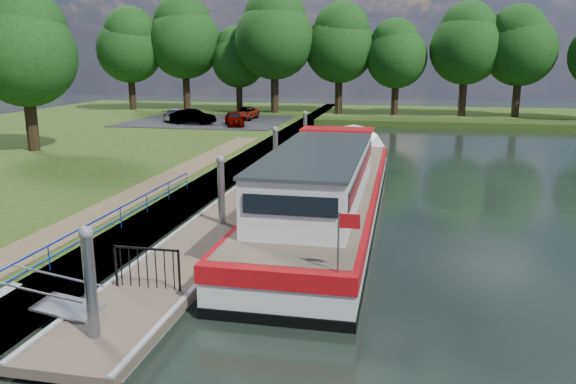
% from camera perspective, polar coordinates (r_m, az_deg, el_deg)
% --- Properties ---
extents(ground, '(160.00, 160.00, 0.00)m').
position_cam_1_polar(ground, '(14.06, -17.84, -14.28)').
color(ground, black).
rests_on(ground, ground).
extents(bank_edge, '(1.10, 90.00, 0.78)m').
position_cam_1_polar(bank_edge, '(27.92, -7.52, 0.92)').
color(bank_edge, '#473D2D').
rests_on(bank_edge, ground).
extents(far_bank, '(60.00, 18.00, 0.60)m').
position_cam_1_polar(far_bank, '(63.27, 16.71, 7.37)').
color(far_bank, '#294112').
rests_on(far_bank, ground).
extents(footpath, '(1.60, 40.00, 0.05)m').
position_cam_1_polar(footpath, '(22.36, -17.91, -1.69)').
color(footpath, brown).
rests_on(footpath, riverbank).
extents(carpark, '(14.00, 12.00, 0.06)m').
position_cam_1_polar(carpark, '(52.06, -8.13, 7.17)').
color(carpark, black).
rests_on(carpark, riverbank).
extents(blue_fence, '(0.04, 18.04, 0.72)m').
position_cam_1_polar(blue_fence, '(17.30, -21.31, -4.58)').
color(blue_fence, '#0C2DBF').
rests_on(blue_fence, riverbank).
extents(pontoon, '(2.50, 30.00, 0.56)m').
position_cam_1_polar(pontoon, '(25.37, -3.53, -0.74)').
color(pontoon, brown).
rests_on(pontoon, ground).
extents(mooring_piles, '(0.30, 27.30, 3.55)m').
position_cam_1_polar(mooring_piles, '(25.12, -3.56, 1.69)').
color(mooring_piles, gray).
rests_on(mooring_piles, ground).
extents(gangway, '(2.58, 1.00, 0.92)m').
position_cam_1_polar(gangway, '(15.12, -23.31, -10.14)').
color(gangway, '#A5A8AD').
rests_on(gangway, ground).
extents(gate_panel, '(1.85, 0.05, 1.15)m').
position_cam_1_polar(gate_panel, '(15.38, -14.16, -6.91)').
color(gate_panel, black).
rests_on(gate_panel, ground).
extents(barge, '(4.36, 21.15, 4.78)m').
position_cam_1_polar(barge, '(23.45, 4.27, 0.34)').
color(barge, black).
rests_on(barge, ground).
extents(horizon_trees, '(54.38, 10.03, 12.87)m').
position_cam_1_polar(horizon_trees, '(59.98, 4.00, 14.92)').
color(horizon_trees, '#332316').
rests_on(horizon_trees, ground).
extents(bank_tree_a, '(6.12, 6.12, 9.72)m').
position_cam_1_polar(bank_tree_a, '(38.13, -25.18, 13.17)').
color(bank_tree_a, '#332316').
rests_on(bank_tree_a, riverbank).
extents(car_a, '(2.65, 3.75, 1.19)m').
position_cam_1_polar(car_a, '(47.79, -5.49, 7.44)').
color(car_a, '#999999').
rests_on(car_a, carpark).
extents(car_b, '(3.86, 1.47, 1.26)m').
position_cam_1_polar(car_b, '(49.51, -9.63, 7.56)').
color(car_b, '#999999').
rests_on(car_b, carpark).
extents(car_c, '(1.79, 3.86, 1.09)m').
position_cam_1_polar(car_c, '(52.46, -11.27, 7.72)').
color(car_c, '#999999').
rests_on(car_c, carpark).
extents(car_d, '(1.94, 4.06, 1.12)m').
position_cam_1_polar(car_d, '(52.77, -4.42, 7.99)').
color(car_d, '#999999').
rests_on(car_d, carpark).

